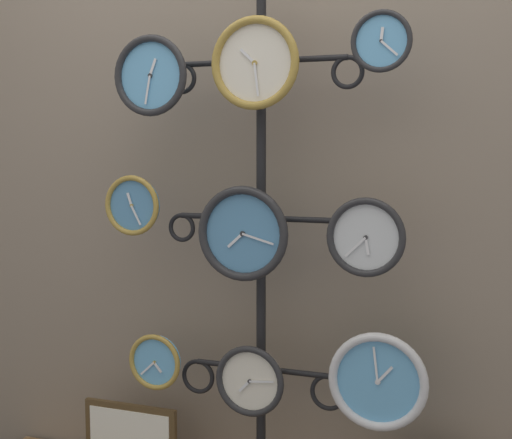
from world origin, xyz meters
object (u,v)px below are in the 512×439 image
object	(u,v)px
clock_middle_right	(366,237)
clock_bottom_left	(155,362)
clock_bottom_right	(378,381)
clock_bottom_center	(250,381)
display_stand	(261,334)
clock_top_left	(151,76)
clock_top_right	(382,41)
clock_middle_center	(243,234)
clock_top_center	(255,63)
clock_middle_left	(133,205)

from	to	relation	value
clock_middle_right	clock_bottom_left	world-z (taller)	clock_middle_right
clock_bottom_left	clock_bottom_right	size ratio (longest dim) A/B	0.64
clock_bottom_center	clock_bottom_right	world-z (taller)	clock_bottom_right
display_stand	clock_bottom_left	distance (m)	0.40
display_stand	clock_middle_right	bearing A→B (deg)	-13.40
clock_top_left	clock_bottom_right	world-z (taller)	clock_top_left
clock_top_right	clock_middle_center	bearing A→B (deg)	-177.27
clock_bottom_center	clock_bottom_right	bearing A→B (deg)	-0.53
display_stand	clock_top_left	bearing A→B (deg)	-162.44
clock_top_right	clock_middle_center	size ratio (longest dim) A/B	0.60
clock_middle_right	clock_bottom_left	size ratio (longest dim) A/B	1.23
display_stand	clock_bottom_right	distance (m)	0.44
display_stand	clock_top_left	world-z (taller)	display_stand
clock_bottom_right	clock_middle_right	bearing A→B (deg)	177.99
clock_top_right	clock_bottom_center	world-z (taller)	clock_top_right
clock_top_center	clock_middle_right	world-z (taller)	clock_top_center
display_stand	clock_bottom_center	bearing A→B (deg)	-94.20
clock_middle_center	clock_middle_left	bearing A→B (deg)	177.78
clock_middle_left	clock_middle_right	size ratio (longest dim) A/B	0.85
clock_top_left	clock_middle_left	world-z (taller)	clock_top_left
clock_middle_center	clock_bottom_right	bearing A→B (deg)	1.02
clock_top_left	clock_middle_right	world-z (taller)	clock_top_left
clock_middle_left	display_stand	bearing A→B (deg)	10.57
clock_middle_right	clock_bottom_center	size ratio (longest dim) A/B	1.02
clock_middle_left	clock_bottom_left	distance (m)	0.56
clock_bottom_right	clock_middle_center	bearing A→B (deg)	-178.98
clock_middle_left	clock_middle_right	distance (m)	0.83
clock_top_right	clock_middle_right	world-z (taller)	clock_top_right
clock_top_left	clock_middle_left	bearing A→B (deg)	163.56
clock_middle_left	clock_top_center	bearing A→B (deg)	-0.66
display_stand	clock_bottom_right	world-z (taller)	display_stand
clock_middle_left	clock_bottom_right	xyz separation A→B (m)	(0.87, -0.01, -0.53)
clock_middle_center	clock_bottom_left	xyz separation A→B (m)	(-0.35, 0.03, -0.48)
clock_middle_center	clock_top_left	bearing A→B (deg)	-177.94
display_stand	clock_middle_center	distance (m)	0.37
clock_bottom_center	clock_top_right	bearing A→B (deg)	1.23
clock_middle_left	clock_bottom_right	bearing A→B (deg)	-0.54
clock_middle_right	clock_bottom_left	distance (m)	0.90
clock_middle_center	clock_bottom_center	bearing A→B (deg)	31.33
display_stand	clock_bottom_center	size ratio (longest dim) A/B	7.51
clock_middle_right	clock_bottom_center	world-z (taller)	clock_middle_right
clock_bottom_center	clock_middle_center	bearing A→B (deg)	-148.67
clock_top_right	clock_middle_left	distance (m)	1.01
clock_top_center	clock_top_left	bearing A→B (deg)	-176.43
display_stand	clock_bottom_left	xyz separation A→B (m)	(-0.38, -0.07, -0.12)
clock_middle_right	clock_middle_left	bearing A→B (deg)	179.54
clock_top_center	clock_top_right	world-z (taller)	clock_top_center
clock_top_left	clock_top_right	xyz separation A→B (m)	(0.77, 0.03, 0.08)
clock_top_center	clock_top_right	distance (m)	0.41
clock_middle_left	clock_bottom_left	world-z (taller)	clock_middle_left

